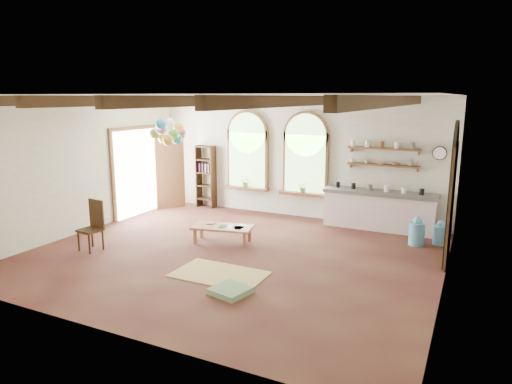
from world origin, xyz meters
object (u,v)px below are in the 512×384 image
Objects in this scene: coffee_table at (222,228)px; side_chair at (91,236)px; balloon_cluster at (169,132)px; kitchen_counter at (379,210)px.

coffee_table is 2.76m from side_chair.
side_chair is 0.91× the size of balloon_cluster.
coffee_table is 2.78m from balloon_cluster.
kitchen_counter is 3.88m from coffee_table.
side_chair reaches higher than kitchen_counter.
balloon_cluster is at bearing 80.37° from side_chair.
kitchen_counter reaches higher than coffee_table.
coffee_table is at bearing -137.95° from kitchen_counter.
side_chair is (-5.10, -4.25, -0.17)m from kitchen_counter.
balloon_cluster is at bearing 160.68° from coffee_table.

